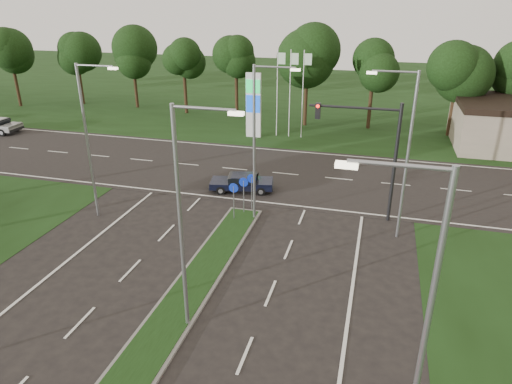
# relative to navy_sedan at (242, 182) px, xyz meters

# --- Properties ---
(verge_far) EXTENTS (160.00, 50.00, 0.02)m
(verge_far) POSITION_rel_navy_sedan_xyz_m (1.18, 35.00, -0.62)
(verge_far) COLOR black
(verge_far) RESTS_ON ground
(cross_road) EXTENTS (160.00, 12.00, 0.02)m
(cross_road) POSITION_rel_navy_sedan_xyz_m (1.18, 4.00, -0.62)
(cross_road) COLOR black
(cross_road) RESTS_ON ground
(median_kerb) EXTENTS (2.00, 26.00, 0.12)m
(median_kerb) POSITION_rel_navy_sedan_xyz_m (1.18, -16.00, -0.56)
(median_kerb) COLOR slate
(median_kerb) RESTS_ON ground
(streetlight_median_near) EXTENTS (2.53, 0.22, 9.00)m
(streetlight_median_near) POSITION_rel_navy_sedan_xyz_m (2.18, -14.00, 4.46)
(streetlight_median_near) COLOR gray
(streetlight_median_near) RESTS_ON ground
(streetlight_median_far) EXTENTS (2.53, 0.22, 9.00)m
(streetlight_median_far) POSITION_rel_navy_sedan_xyz_m (2.18, -4.00, 4.46)
(streetlight_median_far) COLOR gray
(streetlight_median_far) RESTS_ON ground
(streetlight_left_far) EXTENTS (2.53, 0.22, 9.00)m
(streetlight_left_far) POSITION_rel_navy_sedan_xyz_m (-7.12, -6.00, 4.46)
(streetlight_left_far) COLOR gray
(streetlight_left_far) RESTS_ON ground
(streetlight_right_far) EXTENTS (2.53, 0.22, 9.00)m
(streetlight_right_far) POSITION_rel_navy_sedan_xyz_m (9.98, -4.00, 4.46)
(streetlight_right_far) COLOR gray
(streetlight_right_far) RESTS_ON ground
(streetlight_right_near) EXTENTS (2.53, 0.22, 9.00)m
(streetlight_right_near) POSITION_rel_navy_sedan_xyz_m (9.98, -18.00, 4.46)
(streetlight_right_near) COLOR gray
(streetlight_right_near) RESTS_ON ground
(traffic_signal) EXTENTS (5.10, 0.42, 7.00)m
(traffic_signal) POSITION_rel_navy_sedan_xyz_m (8.37, -2.01, 4.03)
(traffic_signal) COLOR black
(traffic_signal) RESTS_ON ground
(median_signs) EXTENTS (1.16, 1.76, 2.38)m
(median_signs) POSITION_rel_navy_sedan_xyz_m (1.18, -3.60, 1.09)
(median_signs) COLOR gray
(median_signs) RESTS_ON ground
(gas_pylon) EXTENTS (5.80, 1.26, 8.00)m
(gas_pylon) POSITION_rel_navy_sedan_xyz_m (-2.60, 13.04, 2.57)
(gas_pylon) COLOR silver
(gas_pylon) RESTS_ON ground
(treeline_far) EXTENTS (6.00, 6.00, 9.90)m
(treeline_far) POSITION_rel_navy_sedan_xyz_m (1.29, 19.93, 6.21)
(treeline_far) COLOR black
(treeline_far) RESTS_ON ground
(navy_sedan) EXTENTS (4.47, 2.55, 1.16)m
(navy_sedan) POSITION_rel_navy_sedan_xyz_m (0.00, 0.00, 0.00)
(navy_sedan) COLOR black
(navy_sedan) RESTS_ON ground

